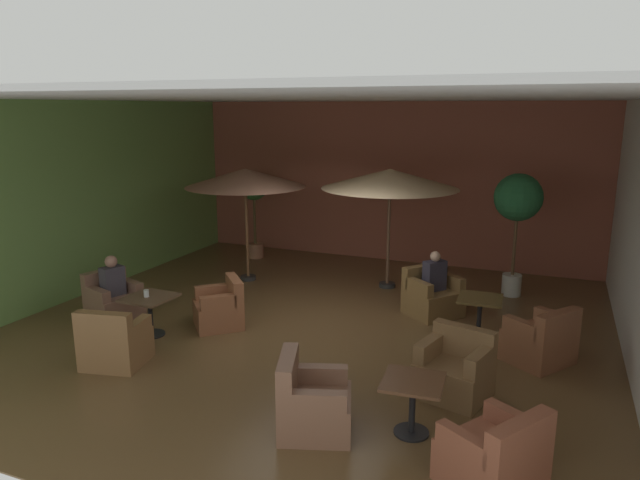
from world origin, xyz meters
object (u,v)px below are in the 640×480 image
cafe_table_front_left (150,306)px  armchair_front_left_south (115,343)px  armchair_mid_center_east (495,457)px  iced_drink_cup (146,293)px  cafe_table_mid_center (413,394)px  armchair_front_right_east (432,297)px  potted_tree_left_corner (518,204)px  patron_blue_shirt (112,278)px  patron_by_window (435,273)px  armchair_mid_center_south (455,371)px  patio_umbrella_tall_red (245,178)px  patio_umbrella_center_beige (390,179)px  armchair_front_right_north (541,341)px  armchair_front_left_east (113,302)px  armchair_front_left_north (220,308)px  potted_tree_mid_left (254,197)px  cafe_table_front_right (480,308)px  armchair_mid_center_north (311,404)px

cafe_table_front_left → armchair_front_left_south: armchair_front_left_south is taller
armchair_mid_center_east → iced_drink_cup: (-5.36, 1.73, 0.39)m
armchair_front_left_south → cafe_table_mid_center: bearing=-1.7°
armchair_front_left_south → armchair_front_right_east: bearing=45.4°
potted_tree_left_corner → patron_blue_shirt: bearing=-147.2°
armchair_front_left_south → patron_by_window: (3.63, 3.63, 0.42)m
armchair_mid_center_south → patio_umbrella_tall_red: patio_umbrella_tall_red is taller
patio_umbrella_center_beige → cafe_table_front_left: bearing=-125.6°
armchair_front_right_east → cafe_table_front_left: bearing=-146.0°
armchair_front_right_north → armchair_front_left_east: bearing=-172.1°
armchair_mid_center_east → patio_umbrella_tall_red: 7.53m
armchair_mid_center_east → iced_drink_cup: size_ratio=9.91×
armchair_front_left_south → armchair_front_right_east: 5.13m
armchair_mid_center_south → patio_umbrella_tall_red: bearing=145.2°
armchair_front_left_north → cafe_table_mid_center: 4.10m
armchair_front_left_east → armchair_mid_center_south: 5.74m
armchair_mid_center_south → potted_tree_mid_left: bearing=137.9°
armchair_mid_center_east → potted_tree_left_corner: 6.14m
armchair_front_right_north → cafe_table_mid_center: bearing=-116.4°
armchair_front_right_east → patron_by_window: (0.03, -0.02, 0.43)m
armchair_front_right_east → armchair_front_left_east: bearing=-155.1°
armchair_mid_center_east → potted_tree_left_corner: potted_tree_left_corner is taller
potted_tree_mid_left → armchair_mid_center_south: bearing=-42.1°
armchair_mid_center_south → cafe_table_front_left: bearing=178.3°
cafe_table_front_right → armchair_front_right_east: (-0.87, 0.69, -0.15)m
cafe_table_front_right → armchair_front_left_east: bearing=-164.8°
armchair_front_right_east → armchair_front_left_south: bearing=-134.6°
cafe_table_front_left → patron_blue_shirt: bearing=162.2°
armchair_front_left_north → armchair_front_left_east: armchair_front_left_east is taller
armchair_front_left_north → cafe_table_mid_center: bearing=-27.9°
armchair_front_right_north → armchair_mid_center_south: size_ratio=1.11×
armchair_front_right_east → iced_drink_cup: size_ratio=10.01×
armchair_front_right_north → armchair_mid_center_south: 1.68m
cafe_table_front_left → cafe_table_front_right: same height
armchair_mid_center_east → armchair_mid_center_south: size_ratio=1.14×
patio_umbrella_center_beige → patron_by_window: size_ratio=3.88×
armchair_front_right_north → patio_umbrella_center_beige: bearing=139.0°
armchair_mid_center_south → armchair_front_right_north: bearing=56.1°
cafe_table_mid_center → patron_by_window: patron_by_window is taller
cafe_table_mid_center → patron_by_window: size_ratio=1.03×
potted_tree_left_corner → patron_blue_shirt: size_ratio=3.42×
potted_tree_mid_left → iced_drink_cup: potted_tree_mid_left is taller
patio_umbrella_center_beige → iced_drink_cup: size_ratio=23.80×
cafe_table_front_right → patio_umbrella_tall_red: bearing=165.1°
armchair_front_right_north → armchair_front_right_east: size_ratio=0.97×
armchair_mid_center_east → patio_umbrella_center_beige: patio_umbrella_center_beige is taller
iced_drink_cup → armchair_front_right_north: bearing=12.8°
cafe_table_front_left → iced_drink_cup: iced_drink_cup is taller
armchair_mid_center_north → armchair_mid_center_south: bearing=47.1°
iced_drink_cup → armchair_front_left_south: bearing=-75.5°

